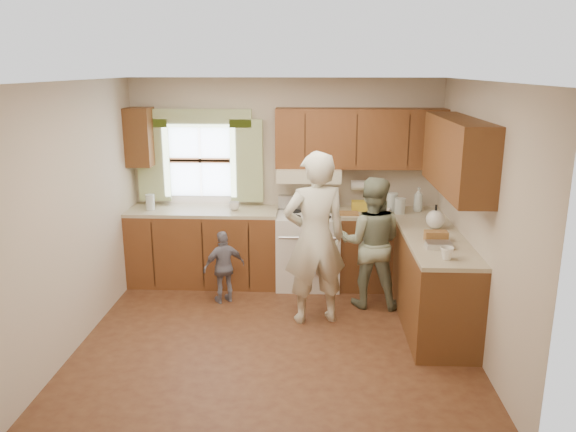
# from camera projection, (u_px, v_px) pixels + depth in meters

# --- Properties ---
(room) EXTENTS (3.80, 3.80, 3.80)m
(room) POSITION_uv_depth(u_px,v_px,m) (275.00, 217.00, 5.30)
(room) COLOR #472316
(room) RESTS_ON ground
(kitchen_fixtures) EXTENTS (3.80, 2.25, 2.15)m
(kitchen_fixtures) POSITION_uv_depth(u_px,v_px,m) (336.00, 228.00, 6.42)
(kitchen_fixtures) COLOR #4D2610
(kitchen_fixtures) RESTS_ON ground
(stove) EXTENTS (0.76, 0.67, 1.07)m
(stove) POSITION_uv_depth(u_px,v_px,m) (308.00, 248.00, 6.88)
(stove) COLOR silver
(stove) RESTS_ON ground
(woman_left) EXTENTS (0.75, 0.59, 1.82)m
(woman_left) POSITION_uv_depth(u_px,v_px,m) (315.00, 239.00, 5.77)
(woman_left) COLOR beige
(woman_left) RESTS_ON ground
(woman_right) EXTENTS (0.78, 0.64, 1.47)m
(woman_right) POSITION_uv_depth(u_px,v_px,m) (371.00, 243.00, 6.21)
(woman_right) COLOR #253925
(woman_right) RESTS_ON ground
(child) EXTENTS (0.53, 0.42, 0.84)m
(child) POSITION_uv_depth(u_px,v_px,m) (224.00, 267.00, 6.37)
(child) COLOR slate
(child) RESTS_ON ground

